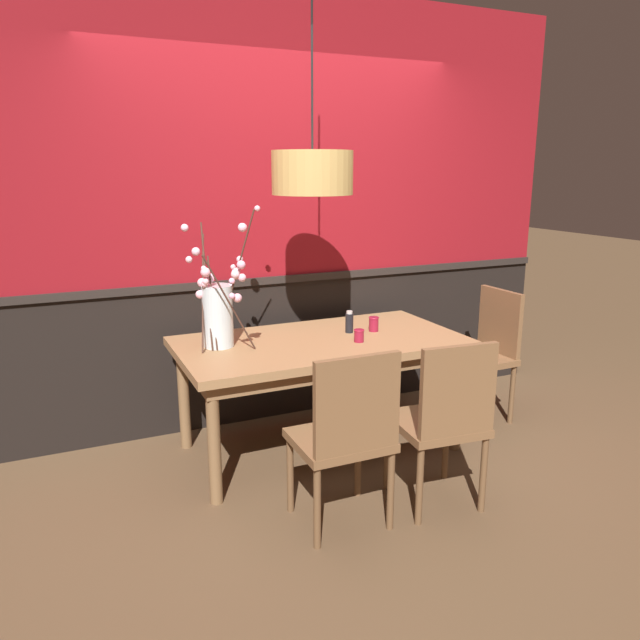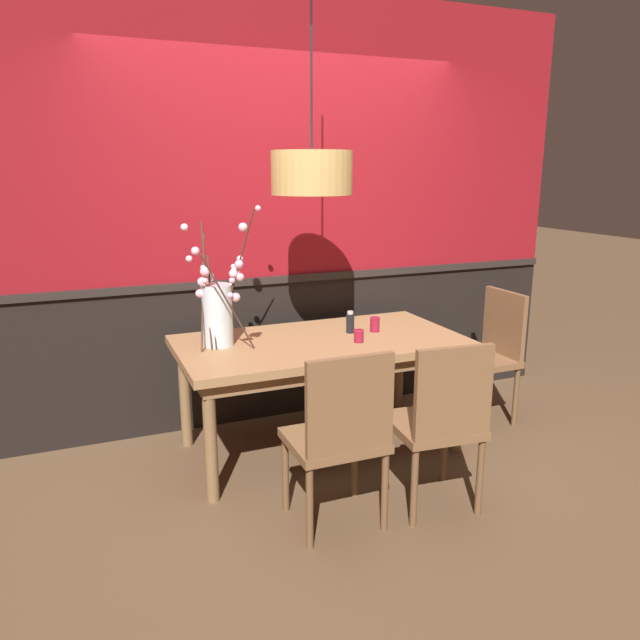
# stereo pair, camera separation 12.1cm
# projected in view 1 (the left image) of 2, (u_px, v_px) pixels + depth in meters

# --- Properties ---
(ground_plane) EXTENTS (24.00, 24.00, 0.00)m
(ground_plane) POSITION_uv_depth(u_px,v_px,m) (320.00, 447.00, 3.94)
(ground_plane) COLOR brown
(back_wall) EXTENTS (4.38, 0.14, 2.89)m
(back_wall) POSITION_uv_depth(u_px,v_px,m) (280.00, 216.00, 4.19)
(back_wall) COLOR black
(back_wall) RESTS_ON ground
(dining_table) EXTENTS (1.75, 0.92, 0.73)m
(dining_table) POSITION_uv_depth(u_px,v_px,m) (320.00, 352.00, 3.79)
(dining_table) COLOR #997047
(dining_table) RESTS_ON ground
(chair_head_east_end) EXTENTS (0.40, 0.44, 0.93)m
(chair_head_east_end) POSITION_uv_depth(u_px,v_px,m) (487.00, 347.00, 4.32)
(chair_head_east_end) COLOR brown
(chair_head_east_end) RESTS_ON ground
(chair_near_side_left) EXTENTS (0.46, 0.42, 0.94)m
(chair_near_side_left) POSITION_uv_depth(u_px,v_px,m) (346.00, 432.00, 2.95)
(chair_near_side_left) COLOR brown
(chair_near_side_left) RESTS_ON ground
(chair_far_side_right) EXTENTS (0.42, 0.45, 0.91)m
(chair_far_side_right) POSITION_uv_depth(u_px,v_px,m) (302.00, 333.00, 4.72)
(chair_far_side_right) COLOR brown
(chair_far_side_right) RESTS_ON ground
(chair_near_side_right) EXTENTS (0.47, 0.48, 0.93)m
(chair_near_side_right) POSITION_uv_depth(u_px,v_px,m) (444.00, 417.00, 3.14)
(chair_near_side_right) COLOR brown
(chair_near_side_right) RESTS_ON ground
(vase_with_blossoms) EXTENTS (0.51, 0.52, 0.81)m
(vase_with_blossoms) POSITION_uv_depth(u_px,v_px,m) (218.00, 312.00, 3.56)
(vase_with_blossoms) COLOR silver
(vase_with_blossoms) RESTS_ON dining_table
(candle_holder_nearer_center) EXTENTS (0.07, 0.07, 0.08)m
(candle_holder_nearer_center) POSITION_uv_depth(u_px,v_px,m) (359.00, 335.00, 3.70)
(candle_holder_nearer_center) COLOR maroon
(candle_holder_nearer_center) RESTS_ON dining_table
(candle_holder_nearer_edge) EXTENTS (0.07, 0.07, 0.09)m
(candle_holder_nearer_edge) POSITION_uv_depth(u_px,v_px,m) (374.00, 324.00, 3.94)
(candle_holder_nearer_edge) COLOR maroon
(candle_holder_nearer_edge) RESTS_ON dining_table
(condiment_bottle) EXTENTS (0.05, 0.05, 0.14)m
(condiment_bottle) POSITION_uv_depth(u_px,v_px,m) (349.00, 322.00, 3.90)
(condiment_bottle) COLOR black
(condiment_bottle) RESTS_ON dining_table
(pendant_lamp) EXTENTS (0.46, 0.46, 1.28)m
(pendant_lamp) POSITION_uv_depth(u_px,v_px,m) (312.00, 173.00, 3.41)
(pendant_lamp) COLOR tan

